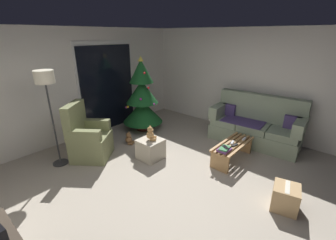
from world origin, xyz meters
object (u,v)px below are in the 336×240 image
object	(u,v)px
cell_phone	(225,147)
remote_silver	(232,142)
christmas_tree	(142,99)
floor_lamp	(46,87)
armchair	(88,139)
remote_white	(244,139)
teddy_bear_honey	(151,134)
teddy_bear_chestnut_by_tree	(129,139)
cardboard_box_taped_mid_floor	(285,197)
remote_black	(235,145)
couch	(255,126)
coffee_table	(232,149)
book_stack	(224,149)
ottoman	(151,149)

from	to	relation	value
cell_phone	remote_silver	bearing A→B (deg)	38.26
christmas_tree	floor_lamp	bearing A→B (deg)	-178.96
remote_silver	armchair	size ratio (longest dim) A/B	0.14
remote_white	armchair	world-z (taller)	armchair
teddy_bear_honey	teddy_bear_chestnut_by_tree	bearing A→B (deg)	82.64
remote_silver	floor_lamp	xyz separation A→B (m)	(-2.30, 2.40, 1.13)
cardboard_box_taped_mid_floor	christmas_tree	bearing A→B (deg)	80.14
teddy_bear_honey	teddy_bear_chestnut_by_tree	distance (m)	0.92
remote_silver	teddy_bear_chestnut_by_tree	xyz separation A→B (m)	(-0.89, 2.06, -0.26)
cell_phone	christmas_tree	xyz separation A→B (m)	(0.27, 2.49, 0.39)
remote_black	armchair	size ratio (longest dim) A/B	0.14
christmas_tree	floor_lamp	size ratio (longest dim) A/B	1.04
teddy_bear_honey	remote_silver	bearing A→B (deg)	-51.11
remote_black	remote_white	bearing A→B (deg)	-80.32
floor_lamp	christmas_tree	bearing A→B (deg)	1.04
remote_white	teddy_bear_chestnut_by_tree	bearing A→B (deg)	25.84
remote_white	remote_silver	world-z (taller)	same
remote_silver	armchair	distance (m)	2.83
floor_lamp	couch	bearing A→B (deg)	-35.59
remote_black	coffee_table	bearing A→B (deg)	-34.62
coffee_table	remote_white	bearing A→B (deg)	-16.10
remote_black	cardboard_box_taped_mid_floor	distance (m)	1.31
remote_white	cardboard_box_taped_mid_floor	world-z (taller)	remote_white
cell_phone	remote_white	bearing A→B (deg)	26.32
book_stack	christmas_tree	world-z (taller)	christmas_tree
floor_lamp	cardboard_box_taped_mid_floor	bearing A→B (deg)	-66.33
remote_black	cell_phone	size ratio (longest dim) A/B	1.08
coffee_table	ottoman	bearing A→B (deg)	128.64
remote_white	ottoman	distance (m)	1.89
coffee_table	teddy_bear_chestnut_by_tree	size ratio (longest dim) A/B	3.86
coffee_table	remote_black	distance (m)	0.17
book_stack	teddy_bear_honey	world-z (taller)	teddy_bear_honey
cell_phone	christmas_tree	bearing A→B (deg)	114.96
armchair	teddy_bear_chestnut_by_tree	world-z (taller)	armchair
couch	cell_phone	bearing A→B (deg)	-179.12
remote_white	book_stack	world-z (taller)	book_stack
teddy_bear_honey	cell_phone	bearing A→B (deg)	-63.92
remote_silver	christmas_tree	xyz separation A→B (m)	(-0.09, 2.44, 0.45)
cell_phone	floor_lamp	size ratio (longest dim) A/B	0.08
book_stack	ottoman	bearing A→B (deg)	115.71
couch	cardboard_box_taped_mid_floor	distance (m)	2.17
armchair	teddy_bear_honey	world-z (taller)	armchair
cell_phone	teddy_bear_honey	size ratio (longest dim) A/B	0.50
coffee_table	remote_white	size ratio (longest dim) A/B	7.05
remote_black	cell_phone	bearing A→B (deg)	94.48
ottoman	teddy_bear_honey	world-z (taller)	teddy_bear_honey
remote_silver	cardboard_box_taped_mid_floor	distance (m)	1.41
cardboard_box_taped_mid_floor	teddy_bear_chestnut_by_tree	bearing A→B (deg)	92.84
ottoman	book_stack	bearing A→B (deg)	-64.29
remote_silver	cardboard_box_taped_mid_floor	xyz separation A→B (m)	(-0.73, -1.20, -0.20)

